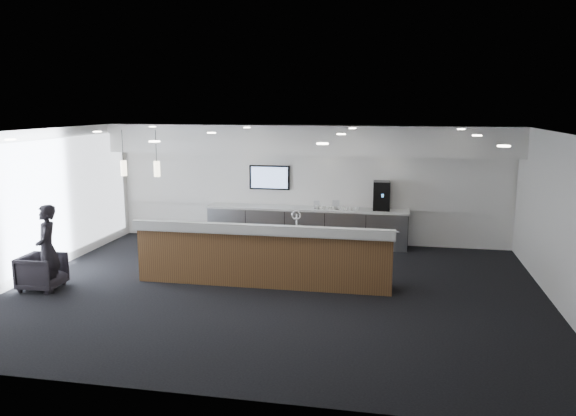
% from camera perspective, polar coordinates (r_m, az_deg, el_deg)
% --- Properties ---
extents(ground, '(10.00, 10.00, 0.00)m').
position_cam_1_polar(ground, '(10.79, -1.28, -8.38)').
color(ground, black).
rests_on(ground, ground).
extents(ceiling, '(10.00, 8.00, 0.02)m').
position_cam_1_polar(ceiling, '(10.22, -1.34, 7.75)').
color(ceiling, black).
rests_on(ceiling, back_wall).
extents(back_wall, '(10.00, 0.02, 3.00)m').
position_cam_1_polar(back_wall, '(14.28, 2.12, 2.47)').
color(back_wall, white).
rests_on(back_wall, ground).
extents(left_wall, '(0.02, 8.00, 3.00)m').
position_cam_1_polar(left_wall, '(12.45, -24.41, 0.35)').
color(left_wall, white).
rests_on(left_wall, ground).
extents(right_wall, '(0.02, 8.00, 3.00)m').
position_cam_1_polar(right_wall, '(10.55, 26.29, -1.47)').
color(right_wall, white).
rests_on(right_wall, ground).
extents(soffit_bulkhead, '(10.00, 0.90, 0.70)m').
position_cam_1_polar(soffit_bulkhead, '(13.72, 1.86, 6.98)').
color(soffit_bulkhead, white).
rests_on(soffit_bulkhead, back_wall).
extents(alcove_panel, '(9.80, 0.06, 1.40)m').
position_cam_1_polar(alcove_panel, '(14.24, 2.11, 2.86)').
color(alcove_panel, white).
rests_on(alcove_panel, back_wall).
extents(window_blinds_wall, '(0.04, 7.36, 2.55)m').
position_cam_1_polar(window_blinds_wall, '(12.43, -24.26, 0.35)').
color(window_blinds_wall, silver).
rests_on(window_blinds_wall, left_wall).
extents(back_credenza, '(5.06, 0.66, 0.95)m').
position_cam_1_polar(back_credenza, '(14.11, 1.87, -1.84)').
color(back_credenza, gray).
rests_on(back_credenza, ground).
extents(wall_tv, '(1.05, 0.08, 0.62)m').
position_cam_1_polar(wall_tv, '(14.36, -1.88, 3.12)').
color(wall_tv, black).
rests_on(wall_tv, back_wall).
extents(pendant_left, '(0.12, 0.12, 0.30)m').
position_cam_1_polar(pendant_left, '(11.77, -12.00, 4.22)').
color(pendant_left, '#F4E4BE').
rests_on(pendant_left, ceiling).
extents(pendant_right, '(0.12, 0.12, 0.30)m').
position_cam_1_polar(pendant_right, '(12.06, -15.07, 4.24)').
color(pendant_right, '#F4E4BE').
rests_on(pendant_right, ceiling).
extents(ceiling_can_lights, '(7.00, 5.00, 0.02)m').
position_cam_1_polar(ceiling_can_lights, '(10.22, -1.34, 7.58)').
color(ceiling_can_lights, white).
rests_on(ceiling_can_lights, ceiling).
extents(service_counter, '(5.07, 0.86, 1.49)m').
position_cam_1_polar(service_counter, '(11.06, -2.46, -4.79)').
color(service_counter, brown).
rests_on(service_counter, ground).
extents(coffee_machine, '(0.42, 0.54, 0.70)m').
position_cam_1_polar(coffee_machine, '(13.85, 9.47, 1.25)').
color(coffee_machine, black).
rests_on(coffee_machine, back_credenza).
extents(info_sign_left, '(0.14, 0.02, 0.20)m').
position_cam_1_polar(info_sign_left, '(13.89, 2.92, 0.36)').
color(info_sign_left, silver).
rests_on(info_sign_left, back_credenza).
extents(info_sign_right, '(0.18, 0.03, 0.23)m').
position_cam_1_polar(info_sign_right, '(13.80, 4.89, 0.34)').
color(info_sign_right, silver).
rests_on(info_sign_right, back_credenza).
extents(armchair, '(0.77, 0.75, 0.68)m').
position_cam_1_polar(armchair, '(11.76, -23.71, -5.96)').
color(armchair, black).
rests_on(armchair, ground).
extents(lounge_guest, '(0.64, 0.72, 1.66)m').
position_cam_1_polar(lounge_guest, '(11.43, -23.25, -3.82)').
color(lounge_guest, black).
rests_on(lounge_guest, ground).
extents(cup_0, '(0.09, 0.09, 0.08)m').
position_cam_1_polar(cup_0, '(13.74, 7.03, -0.06)').
color(cup_0, white).
rests_on(cup_0, back_credenza).
extents(cup_1, '(0.13, 0.13, 0.08)m').
position_cam_1_polar(cup_1, '(13.75, 6.45, -0.04)').
color(cup_1, white).
rests_on(cup_1, back_credenza).
extents(cup_2, '(0.11, 0.11, 0.08)m').
position_cam_1_polar(cup_2, '(13.76, 5.87, -0.02)').
color(cup_2, white).
rests_on(cup_2, back_credenza).
extents(cup_3, '(0.12, 0.12, 0.08)m').
position_cam_1_polar(cup_3, '(13.77, 5.29, -0.00)').
color(cup_3, white).
rests_on(cup_3, back_credenza).
extents(cup_4, '(0.12, 0.12, 0.08)m').
position_cam_1_polar(cup_4, '(13.78, 4.71, 0.02)').
color(cup_4, white).
rests_on(cup_4, back_credenza).
extents(cup_5, '(0.10, 0.10, 0.08)m').
position_cam_1_polar(cup_5, '(13.80, 4.13, 0.04)').
color(cup_5, white).
rests_on(cup_5, back_credenza).
extents(cup_6, '(0.13, 0.13, 0.08)m').
position_cam_1_polar(cup_6, '(13.82, 3.55, 0.06)').
color(cup_6, white).
rests_on(cup_6, back_credenza).
extents(cup_7, '(0.10, 0.10, 0.08)m').
position_cam_1_polar(cup_7, '(13.84, 2.98, 0.08)').
color(cup_7, white).
rests_on(cup_7, back_credenza).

